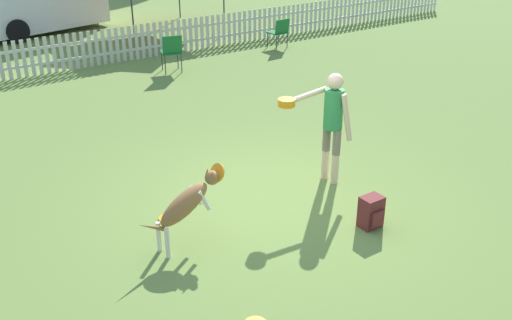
# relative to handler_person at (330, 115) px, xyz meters

# --- Properties ---
(ground_plane) EXTENTS (240.00, 240.00, 0.00)m
(ground_plane) POSITION_rel_handler_person_xyz_m (-0.95, 0.04, -1.07)
(ground_plane) COLOR olive
(handler_person) EXTENTS (1.04, 0.56, 1.69)m
(handler_person) POSITION_rel_handler_person_xyz_m (0.00, 0.00, 0.00)
(handler_person) COLOR beige
(handler_person) RESTS_ON ground_plane
(leaping_dog) EXTENTS (1.24, 0.37, 0.94)m
(leaping_dog) POSITION_rel_handler_person_xyz_m (-2.51, -0.31, -0.48)
(leaping_dog) COLOR olive
(leaping_dog) RESTS_ON ground_plane
(frisbee_near_handler) EXTENTS (0.24, 0.24, 0.02)m
(frisbee_near_handler) POSITION_rel_handler_person_xyz_m (-2.49, 0.35, -1.05)
(frisbee_near_handler) COLOR orange
(frisbee_near_handler) RESTS_ON ground_plane
(backpack_on_grass) EXTENTS (0.29, 0.26, 0.43)m
(backpack_on_grass) POSITION_rel_handler_person_xyz_m (-0.36, -1.31, -0.85)
(backpack_on_grass) COLOR maroon
(backpack_on_grass) RESTS_ON ground_plane
(picket_fence) EXTENTS (26.25, 0.04, 0.89)m
(picket_fence) POSITION_rel_handler_person_xyz_m (-0.95, 8.06, -0.62)
(picket_fence) COLOR beige
(picket_fence) RESTS_ON ground_plane
(folding_chair_blue_left) EXTENTS (0.57, 0.59, 0.93)m
(folding_chair_blue_left) POSITION_rel_handler_person_xyz_m (0.67, 6.45, -0.51)
(folding_chair_blue_left) COLOR #333338
(folding_chair_blue_left) RESTS_ON ground_plane
(folding_chair_center) EXTENTS (0.49, 0.51, 0.83)m
(folding_chair_center) POSITION_rel_handler_person_xyz_m (4.19, 6.89, -0.57)
(folding_chair_center) COLOR #333338
(folding_chair_center) RESTS_ON ground_plane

